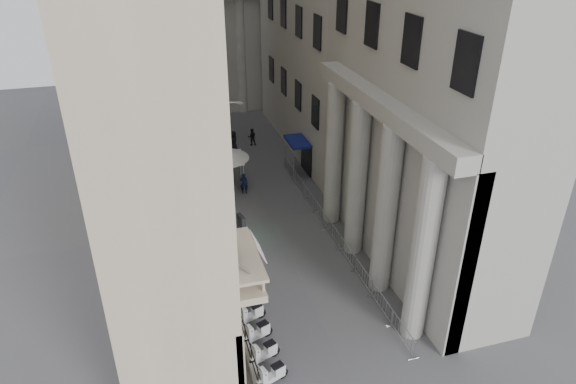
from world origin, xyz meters
The scene contains 30 objects.
iron_fence centered at (-4.30, 18.00, 0.00)m, with size 0.30×28.00×1.40m, color black, non-canonical shape.
blue_awning centered at (4.15, 26.00, 0.00)m, with size 1.60×3.00×3.00m, color navy, non-canonical shape.
flag centered at (-4.00, 5.00, 0.00)m, with size 1.00×1.40×8.20m, color #9E0C11, non-canonical shape.
scooter_0 centered at (-3.59, 4.73, 0.00)m, with size 0.56×1.40×1.50m, color silver, non-canonical shape.
scooter_1 centered at (-3.59, 6.17, 0.00)m, with size 0.56×1.40×1.50m, color silver, non-canonical shape.
scooter_2 centered at (-3.59, 7.61, 0.00)m, with size 0.56×1.40×1.50m, color silver, non-canonical shape.
scooter_3 centered at (-3.59, 9.05, 0.00)m, with size 0.56×1.40×1.50m, color silver, non-canonical shape.
scooter_4 centered at (-3.59, 10.48, 0.00)m, with size 0.56×1.40×1.50m, color silver, non-canonical shape.
scooter_5 centered at (-3.59, 11.92, 0.00)m, with size 0.56×1.40×1.50m, color silver, non-canonical shape.
scooter_6 centered at (-3.59, 13.36, 0.00)m, with size 0.56×1.40×1.50m, color silver, non-canonical shape.
scooter_7 centered at (-3.59, 14.79, 0.00)m, with size 0.56×1.40×1.50m, color silver, non-canonical shape.
scooter_8 centered at (-3.59, 16.23, 0.00)m, with size 0.56×1.40×1.50m, color silver, non-canonical shape.
scooter_9 centered at (-3.59, 17.67, 0.00)m, with size 0.56×1.40×1.50m, color silver, non-canonical shape.
scooter_10 centered at (-3.59, 19.11, 0.00)m, with size 0.56×1.40×1.50m, color silver, non-canonical shape.
scooter_11 centered at (-3.59, 20.54, 0.00)m, with size 0.56×1.40×1.50m, color silver, non-canonical shape.
barrier_0 centered at (3.45, 5.44, 0.00)m, with size 0.60×2.40×1.10m, color #A3A5AA, non-canonical shape.
barrier_1 centered at (3.45, 7.94, 0.00)m, with size 0.60×2.40×1.10m, color #A3A5AA, non-canonical shape.
barrier_2 centered at (3.45, 10.44, 0.00)m, with size 0.60×2.40×1.10m, color #A3A5AA, non-canonical shape.
barrier_3 centered at (3.45, 12.94, 0.00)m, with size 0.60×2.40×1.10m, color #A3A5AA, non-canonical shape.
barrier_4 centered at (3.45, 15.44, 0.00)m, with size 0.60×2.40×1.10m, color #A3A5AA, non-canonical shape.
barrier_5 centered at (3.45, 17.94, 0.00)m, with size 0.60×2.40×1.10m, color #A3A5AA, non-canonical shape.
barrier_6 centered at (3.45, 20.44, 0.00)m, with size 0.60×2.40×1.10m, color #A3A5AA, non-canonical shape.
barrier_7 centered at (3.45, 22.94, 0.00)m, with size 0.60×2.40×1.10m, color #A3A5AA, non-canonical shape.
barrier_8 centered at (3.45, 25.44, 0.00)m, with size 0.60×2.40×1.10m, color #A3A5AA, non-canonical shape.
security_tent centered at (-2.28, 25.78, 2.79)m, with size 4.11×4.11×3.34m.
street_lamp centered at (-3.19, 22.57, 4.74)m, with size 2.58×0.67×7.98m.
info_kiosk centered at (-2.49, 16.97, 0.98)m, with size 0.45×0.95×1.95m.
pedestrian_a centered at (-0.95, 23.66, 0.85)m, with size 0.62×0.41×1.70m, color black.
pedestrian_b centered at (1.81, 33.16, 0.82)m, with size 0.80×0.62×1.64m, color black.
pedestrian_c centered at (-0.15, 32.12, 0.99)m, with size 0.97×0.63×1.99m, color black.
Camera 1 is at (-7.60, -11.72, 19.01)m, focal length 32.00 mm.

